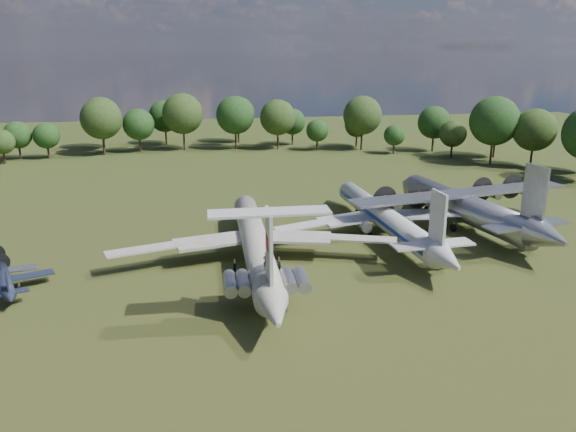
{
  "coord_description": "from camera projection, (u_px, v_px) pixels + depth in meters",
  "views": [
    {
      "loc": [
        -4.09,
        -69.78,
        26.59
      ],
      "look_at": [
        7.68,
        0.74,
        5.0
      ],
      "focal_mm": 35.0,
      "sensor_mm": 36.0,
      "label": 1
    }
  ],
  "objects": [
    {
      "name": "tu104_jet",
      "position": [
        385.0,
        222.0,
        81.56
      ],
      "size": [
        36.24,
        46.6,
        4.45
      ],
      "primitive_type": null,
      "rotation": [
        0.0,
        0.0,
        0.07
      ],
      "color": "silver",
      "rests_on": "ground"
    },
    {
      "name": "an12_transport",
      "position": [
        464.0,
        211.0,
        85.24
      ],
      "size": [
        43.31,
        46.75,
        5.37
      ],
      "primitive_type": null,
      "rotation": [
        0.0,
        0.0,
        0.18
      ],
      "color": "#96999E",
      "rests_on": "ground"
    },
    {
      "name": "small_prop_west",
      "position": [
        5.0,
        283.0,
        63.19
      ],
      "size": [
        15.08,
        17.22,
        2.1
      ],
      "primitive_type": null,
      "rotation": [
        0.0,
        0.0,
        0.38
      ],
      "color": "black",
      "rests_on": "ground"
    },
    {
      "name": "il62_airliner",
      "position": [
        255.0,
        248.0,
        70.62
      ],
      "size": [
        37.61,
        48.37,
        4.67
      ],
      "primitive_type": null,
      "rotation": [
        0.0,
        0.0,
        -0.02
      ],
      "color": "silver",
      "rests_on": "ground"
    },
    {
      "name": "ground",
      "position": [
        232.0,
        256.0,
        74.22
      ],
      "size": [
        300.0,
        300.0,
        0.0
      ],
      "primitive_type": "plane",
      "color": "#254416",
      "rests_on": "ground"
    },
    {
      "name": "person_on_il62",
      "position": [
        266.0,
        261.0,
        57.28
      ],
      "size": [
        0.71,
        0.47,
        1.92
      ],
      "primitive_type": "imported",
      "rotation": [
        0.0,
        0.0,
        3.12
      ],
      "color": "olive",
      "rests_on": "il62_airliner"
    }
  ]
}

